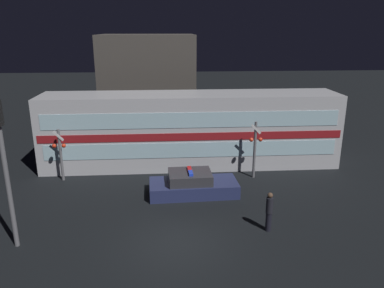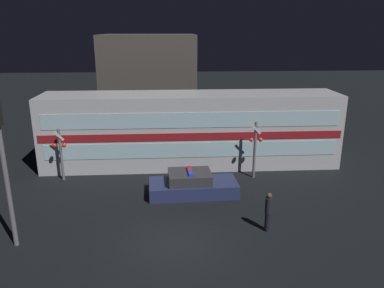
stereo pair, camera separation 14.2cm
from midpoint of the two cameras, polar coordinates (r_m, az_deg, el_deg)
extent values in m
plane|color=black|center=(15.00, -2.35, -14.93)|extent=(120.00, 120.00, 0.00)
cube|color=silver|center=(22.40, 0.03, 2.19)|extent=(17.40, 3.03, 4.34)
cube|color=maroon|center=(20.93, 0.29, 1.11)|extent=(17.05, 0.03, 0.43)
cube|color=silver|center=(21.16, 0.29, -0.92)|extent=(16.53, 0.02, 0.87)
cube|color=silver|center=(20.68, 0.29, 3.65)|extent=(16.53, 0.02, 0.87)
cube|color=navy|center=(18.86, 0.40, -6.69)|extent=(4.45, 2.05, 0.66)
cube|color=#333338|center=(18.62, -0.13, -5.05)|extent=(2.17, 1.73, 0.51)
cube|color=blue|center=(18.24, -0.04, -4.46)|extent=(0.22, 0.57, 0.12)
cube|color=red|center=(18.76, -0.22, -3.84)|extent=(0.22, 0.57, 0.12)
cylinder|color=black|center=(15.94, 11.69, -11.55)|extent=(0.24, 0.24, 0.80)
cylinder|color=black|center=(15.60, 11.85, -9.17)|extent=(0.28, 0.28, 0.67)
sphere|color=brown|center=(15.41, 11.95, -7.69)|extent=(0.22, 0.22, 0.22)
cylinder|color=slate|center=(20.75, 9.72, -0.94)|extent=(0.15, 0.15, 3.20)
sphere|color=red|center=(20.37, 9.22, 0.63)|extent=(0.23, 0.23, 0.23)
sphere|color=red|center=(20.49, 10.58, 0.65)|extent=(0.23, 0.23, 0.23)
cube|color=white|center=(20.32, 9.96, 2.23)|extent=(0.58, 0.03, 0.58)
cylinder|color=slate|center=(21.37, -19.15, -1.57)|extent=(0.15, 0.15, 2.89)
sphere|color=red|center=(21.14, -20.05, -0.22)|extent=(0.23, 0.23, 0.23)
sphere|color=red|center=(21.00, -18.74, -0.20)|extent=(0.23, 0.23, 0.23)
cube|color=white|center=(20.97, -19.50, 1.18)|extent=(0.58, 0.03, 0.58)
cylinder|color=slate|center=(15.34, -26.02, -6.06)|extent=(0.18, 0.18, 4.75)
cube|color=#47423D|center=(30.14, -6.36, 9.09)|extent=(7.13, 5.77, 7.54)
camera|label=1|loc=(0.07, -89.80, 0.06)|focal=35.00mm
camera|label=2|loc=(0.07, 90.20, -0.06)|focal=35.00mm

